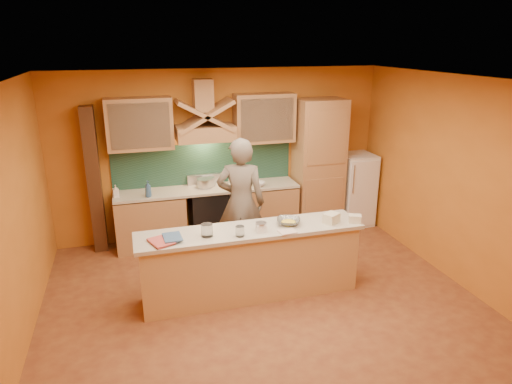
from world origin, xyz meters
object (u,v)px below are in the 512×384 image
object	(u,v)px
kitchen_scale	(261,228)
mixing_bowl	(289,221)
stove	(209,215)
fridge	(355,189)
person	(241,203)

from	to	relation	value
kitchen_scale	mixing_bowl	bearing A→B (deg)	21.09
stove	kitchen_scale	world-z (taller)	kitchen_scale
kitchen_scale	stove	bearing A→B (deg)	102.72
fridge	person	size ratio (longest dim) A/B	0.67
fridge	kitchen_scale	world-z (taller)	fridge
kitchen_scale	fridge	bearing A→B (deg)	44.17
person	fridge	bearing A→B (deg)	-138.69
person	kitchen_scale	size ratio (longest dim) A/B	16.13
fridge	person	bearing A→B (deg)	-157.63
kitchen_scale	mixing_bowl	distance (m)	0.43
stove	person	xyz separation A→B (m)	(0.31, -0.98, 0.52)
mixing_bowl	stove	bearing A→B (deg)	110.82
mixing_bowl	kitchen_scale	bearing A→B (deg)	-163.02
fridge	person	xyz separation A→B (m)	(-2.39, -0.98, 0.32)
mixing_bowl	fridge	bearing A→B (deg)	43.61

